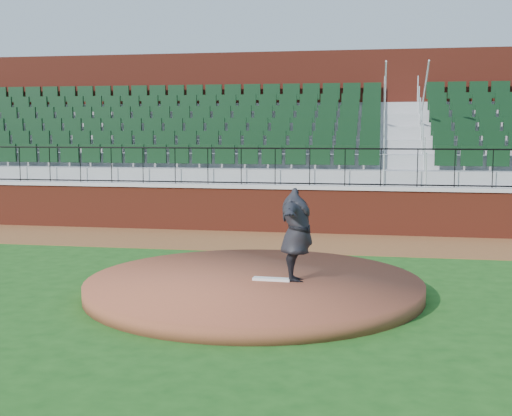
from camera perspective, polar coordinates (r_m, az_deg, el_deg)
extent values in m
plane|color=#194B15|center=(11.80, -1.32, -7.11)|extent=(90.00, 90.00, 0.00)
cube|color=brown|center=(17.02, 2.37, -2.84)|extent=(34.00, 3.20, 0.01)
cube|color=maroon|center=(18.51, 3.07, -0.22)|extent=(34.00, 0.35, 1.20)
cube|color=#B7B7B7|center=(18.44, 3.08, 1.79)|extent=(34.00, 0.45, 0.10)
cube|color=maroon|center=(23.87, 4.80, 6.48)|extent=(34.00, 0.50, 5.50)
cylinder|color=brown|center=(11.69, -0.18, -6.61)|extent=(5.77, 5.77, 0.25)
cube|color=white|center=(11.56, 1.33, -6.03)|extent=(0.65, 0.18, 0.04)
imported|color=black|center=(11.40, 3.44, -2.26)|extent=(0.67, 1.99, 1.59)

